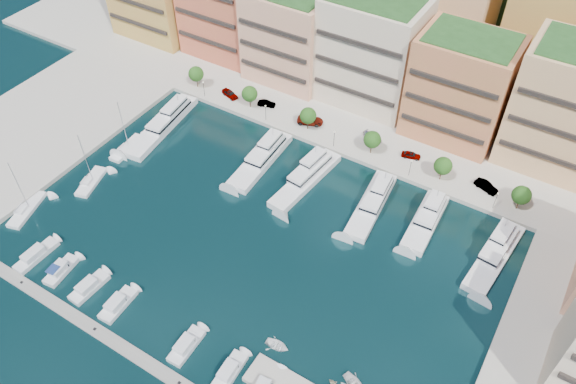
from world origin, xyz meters
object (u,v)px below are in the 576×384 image
(yacht_4, at_px, (373,202))
(cruiser_1, at_px, (61,270))
(tender_1, at_px, (333,383))
(cruiser_2, at_px, (89,287))
(lamppost_3, at_px, (411,165))
(cruiser_0, at_px, (36,256))
(cruiser_6, at_px, (229,372))
(car_3, at_px, (373,137))
(yacht_5, at_px, (427,218))
(cruiser_3, at_px, (118,305))
(tree_1, at_px, (250,94))
(yacht_2, at_px, (263,157))
(sailboat_2, at_px, (127,148))
(lamppost_4, at_px, (496,198))
(tender_2, at_px, (354,384))
(yacht_0, at_px, (165,122))
(car_0, at_px, (230,94))
(tender_0, at_px, (277,346))
(tree_2, at_px, (308,116))
(tree_3, at_px, (372,140))
(lamppost_0, at_px, (204,87))
(lamppost_2, at_px, (334,136))
(lamppost_1, at_px, (266,110))
(tree_5, at_px, (522,195))
(yacht_3, at_px, (308,176))
(tree_4, at_px, (443,166))
(cruiser_5, at_px, (186,346))
(car_2, at_px, (310,120))
(car_1, at_px, (267,104))
(sailboat_0, at_px, (27,210))
(tree_0, at_px, (196,74))
(sailboat_1, at_px, (91,182))
(car_5, at_px, (486,186))

(yacht_4, distance_m, cruiser_1, 60.51)
(cruiser_1, height_order, tender_1, cruiser_1)
(cruiser_2, bearing_deg, lamppost_3, 56.58)
(cruiser_0, bearing_deg, cruiser_6, 0.02)
(car_3, bearing_deg, yacht_5, -115.79)
(cruiser_2, relative_size, car_3, 1.66)
(cruiser_3, bearing_deg, tree_1, 101.70)
(yacht_2, xyz_separation_m, sailboat_2, (-27.91, -12.75, -0.90))
(lamppost_4, height_order, tender_2, lamppost_4)
(yacht_0, bearing_deg, car_0, 67.33)
(tender_0, bearing_deg, yacht_4, -3.15)
(yacht_0, xyz_separation_m, cruiser_6, (49.10, -42.49, -0.66))
(tree_2, distance_m, tender_2, 62.08)
(lamppost_4, distance_m, car_0, 66.72)
(cruiser_0, distance_m, cruiser_6, 44.00)
(sailboat_2, xyz_separation_m, car_0, (8.66, 27.39, 1.51))
(tree_3, bearing_deg, lamppost_0, -177.01)
(tree_1, distance_m, tender_2, 72.79)
(lamppost_2, relative_size, yacht_5, 0.25)
(tree_2, height_order, cruiser_2, tree_2)
(lamppost_1, xyz_separation_m, cruiser_3, (6.03, -55.78, -3.28))
(tree_5, xyz_separation_m, yacht_4, (-25.04, -13.43, -3.65))
(tender_2, bearing_deg, yacht_5, 27.34)
(lamppost_1, height_order, yacht_3, yacht_3)
(tree_4, relative_size, lamppost_2, 1.35)
(lamppost_4, relative_size, cruiser_5, 0.58)
(tree_1, height_order, cruiser_6, tree_1)
(cruiser_5, bearing_deg, lamppost_4, 59.41)
(tree_3, height_order, car_2, tree_3)
(tree_3, bearing_deg, tree_1, 180.00)
(tree_5, bearing_deg, cruiser_1, -138.59)
(car_1, bearing_deg, sailboat_0, 138.92)
(lamppost_0, relative_size, car_2, 0.70)
(tree_0, height_order, lamppost_3, tree_0)
(cruiser_6, bearing_deg, lamppost_0, 130.48)
(yacht_5, distance_m, cruiser_6, 48.24)
(sailboat_0, xyz_separation_m, tender_1, (69.65, -0.10, 0.14))
(tender_0, bearing_deg, sailboat_1, 73.72)
(car_2, bearing_deg, yacht_4, -143.76)
(yacht_2, xyz_separation_m, car_0, (-19.24, 14.64, 0.61))
(tree_4, xyz_separation_m, lamppost_1, (-42.00, -2.30, -0.92))
(car_2, bearing_deg, car_1, 68.40)
(lamppost_1, height_order, yacht_4, yacht_4)
(car_0, bearing_deg, cruiser_3, -145.59)
(cruiser_6, distance_m, car_5, 63.89)
(cruiser_5, bearing_deg, cruiser_0, -179.97)
(cruiser_3, relative_size, sailboat_2, 0.56)
(lamppost_0, xyz_separation_m, sailboat_1, (-2.23, -36.26, -3.51))
(sailboat_0, xyz_separation_m, car_3, (49.78, 55.37, 1.36))
(cruiser_6, xyz_separation_m, sailboat_1, (-49.84, 19.52, -0.24))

